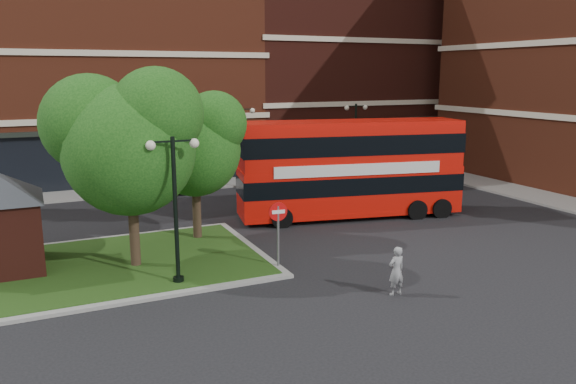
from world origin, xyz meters
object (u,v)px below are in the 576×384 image
car_silver (162,185)px  car_white (329,170)px  woman (396,271)px  bus (350,162)px

car_silver → car_white: size_ratio=0.88×
woman → car_silver: size_ratio=0.43×
bus → car_white: 9.64m
woman → car_silver: (-3.59, 18.00, -0.17)m
bus → car_white: bearing=78.7°
bus → woman: bus is taller
car_silver → car_white: bearing=-95.2°
bus → woman: size_ratio=6.94×
car_silver → car_white: (11.02, 0.00, 0.07)m
bus → car_white: size_ratio=2.64×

